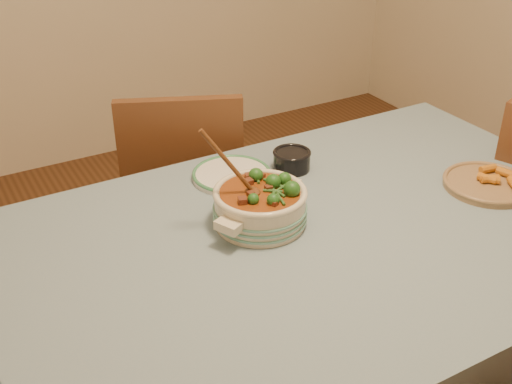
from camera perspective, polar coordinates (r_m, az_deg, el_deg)
dining_table at (r=1.74m, az=6.06°, el=-5.89°), size 1.68×1.08×0.76m
stew_casserole at (r=1.67m, az=0.35°, el=-0.99°), size 0.32×0.32×0.29m
white_plate at (r=1.91m, az=-2.17°, el=1.56°), size 0.31×0.31×0.02m
condiment_bowl at (r=1.95m, az=3.20°, el=2.94°), size 0.13×0.13×0.06m
fried_plate at (r=1.98m, az=19.89°, el=0.81°), size 0.27×0.27×0.04m
chair_far at (r=2.38m, az=-6.42°, el=0.39°), size 0.55×0.55×0.90m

